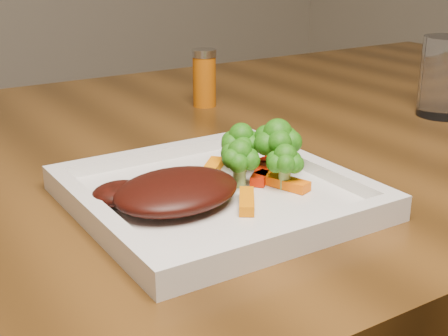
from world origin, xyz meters
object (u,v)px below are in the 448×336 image
plate (216,198)px  drinking_glass (447,77)px  spice_shaker (204,78)px  steak (176,191)px

plate → drinking_glass: (0.48, 0.11, 0.05)m
spice_shaker → drinking_glass: drinking_glass is taller
steak → drinking_glass: size_ratio=1.08×
plate → steak: (-0.05, -0.01, 0.02)m
plate → drinking_glass: 0.49m
steak → drinking_glass: 0.54m
steak → drinking_glass: drinking_glass is taller
spice_shaker → drinking_glass: 0.37m
plate → spice_shaker: (0.20, 0.35, 0.04)m
plate → spice_shaker: bearing=60.9°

